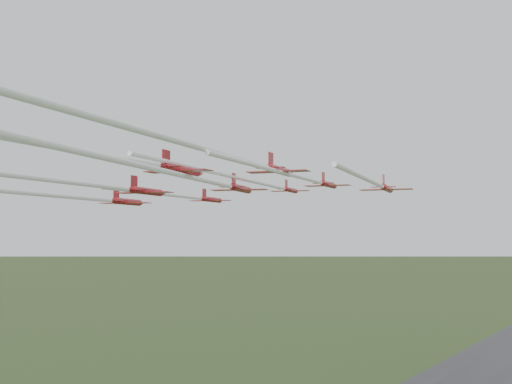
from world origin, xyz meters
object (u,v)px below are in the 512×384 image
Objects in this scene: jet_row3_mid at (200,179)px; jet_row3_right at (378,185)px; jet_lead at (261,183)px; jet_row3_left at (64,196)px; jet_row2_right at (307,179)px; jet_row2_left at (192,197)px; jet_row4_right at (241,159)px; jet_row4_left at (94,185)px; jet_trail_solo at (113,157)px.

jet_row3_right is at bearing 30.72° from jet_row3_mid.
jet_lead is at bearing 150.32° from jet_row3_right.
jet_row3_mid reaches higher than jet_row3_left.
jet_row3_mid is 25.94m from jet_row3_right.
jet_row2_left is at bearing 169.25° from jet_row2_right.
jet_lead is at bearing 15.01° from jet_row2_left.
jet_row4_right reaches higher than jet_row2_right.
jet_row3_mid is at bearing 22.54° from jet_row4_left.
jet_trail_solo reaches higher than jet_row3_mid.
jet_row3_left is 1.60× the size of jet_row3_right.
jet_row3_left is 28.34m from jet_trail_solo.
jet_row3_mid is at bearing -7.42° from jet_row3_left.
jet_row2_right reaches higher than jet_row2_left.
jet_row2_right is 33.30m from jet_row4_left.
jet_trail_solo is (24.11, -36.81, 1.79)m from jet_row2_left.
jet_lead reaches higher than jet_row4_left.
jet_row4_right reaches higher than jet_trail_solo.
jet_trail_solo is at bearing -104.06° from jet_row2_right.
jet_row3_left is 22.82m from jet_row3_mid.
jet_trail_solo is at bearing -90.82° from jet_lead.
jet_row3_mid is (9.86, -26.57, -1.62)m from jet_lead.
jet_row4_right reaches higher than jet_row3_left.
jet_row3_right is 39.38m from jet_row4_left.
jet_row3_left is (-12.24, -31.99, -3.35)m from jet_lead.
jet_row3_right is 23.85m from jet_row4_right.
jet_row4_left is (-10.33, -8.90, -0.84)m from jet_row3_mid.
jet_row4_right is at bearing -14.90° from jet_row3_left.
jet_row3_left is 1.01× the size of jet_row3_mid.
jet_row2_right reaches higher than jet_row4_left.
jet_row3_left is 1.23× the size of jet_row4_left.
jet_row3_mid is 9.05m from jet_row4_right.
jet_row2_right is 0.78× the size of jet_row3_mid.
jet_row2_left is at bearing 65.18° from jet_row3_left.
jet_row2_left is 23.76m from jet_row2_right.
jet_row2_left is 0.76× the size of jet_row4_left.
jet_lead is 1.16× the size of jet_row4_right.
jet_trail_solo is at bearing -124.33° from jet_row4_right.
jet_row3_left is (-25.20, -26.91, -3.09)m from jet_row2_right.
jet_row4_left is 0.96× the size of jet_trail_solo.
jet_lead is 1.23× the size of jet_row4_left.
jet_row3_right is 0.74× the size of jet_trail_solo.
jet_row4_right is at bearing 1.70° from jet_row4_left.
jet_row2_left is 36.19m from jet_row3_right.
jet_row3_left is 1.18× the size of jet_trail_solo.
jet_row4_right is (29.12, -21.84, 2.65)m from jet_row2_left.
jet_row3_mid is (22.10, 5.41, 1.73)m from jet_row3_left.
jet_row3_right is at bearing -16.10° from jet_row2_left.
jet_row2_right is 21.76m from jet_row3_mid.
jet_lead is 12.84m from jet_row2_left.
jet_row2_right is 0.96× the size of jet_row4_left.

